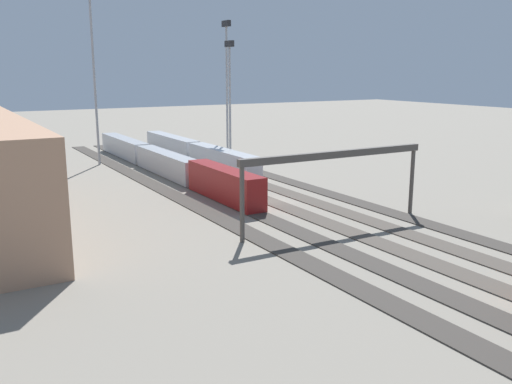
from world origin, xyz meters
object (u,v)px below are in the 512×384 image
Objects in this scene: train_on_track_1 at (195,152)px; light_mast_1 at (93,58)px; train_on_track_3 at (164,162)px; signal_gantry at (336,163)px; light_mast_2 at (227,71)px; light_mast_0 at (230,83)px.

light_mast_1 is at bearing 70.01° from train_on_track_1.
train_on_track_1 is 0.71× the size of train_on_track_3.
train_on_track_3 is 2.08× the size of light_mast_1.
signal_gantry is (-50.57, 5.00, 5.40)m from train_on_track_1.
train_on_track_1 is at bearing -5.65° from signal_gantry.
train_on_track_1 is at bearing 109.67° from light_mast_2.
light_mast_0 is 51.88m from signal_gantry.
train_on_track_3 is 27.27m from light_mast_2.
train_on_track_1 is 13.65m from train_on_track_3.
light_mast_1 reaches higher than light_mast_2.
train_on_track_1 is 51.11m from signal_gantry.
train_on_track_3 is 24.63m from light_mast_1.
light_mast_2 is (12.44, -18.83, 15.30)m from train_on_track_3.
train_on_track_3 is 41.93m from signal_gantry.
light_mast_0 is 0.85× the size of light_mast_2.
train_on_track_3 is at bearing 6.90° from signal_gantry.
signal_gantry is (-41.29, -5.00, 5.31)m from train_on_track_3.
train_on_track_1 is at bearing -109.99° from light_mast_1.
light_mast_2 is (3.16, -8.83, 15.39)m from train_on_track_1.
signal_gantry is at bearing 165.57° from light_mast_2.
light_mast_0 is at bearing -105.98° from light_mast_1.
light_mast_1 is at bearing 24.72° from train_on_track_3.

